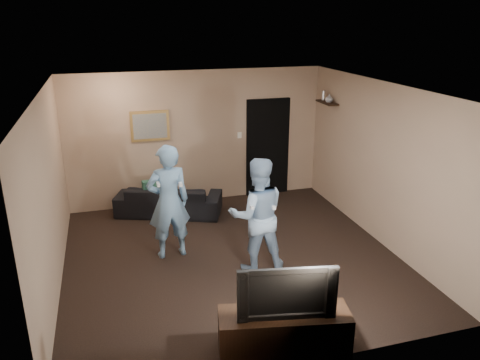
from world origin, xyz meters
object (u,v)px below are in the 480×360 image
object	(u,v)px
television	(286,289)
wii_player_right	(257,215)
sofa	(169,199)
wii_player_left	(169,202)
tv_console	(284,333)

from	to	relation	value
television	wii_player_right	xyz separation A→B (m)	(0.29, 1.83, 0.04)
sofa	wii_player_left	size ratio (longest dim) A/B	1.08
sofa	television	xyz separation A→B (m)	(0.66, -4.24, 0.53)
tv_console	television	size ratio (longest dim) A/B	1.36
tv_console	wii_player_left	xyz separation A→B (m)	(-0.87, 2.60, 0.65)
tv_console	television	distance (m)	0.56
sofa	tv_console	world-z (taller)	sofa
wii_player_left	wii_player_right	xyz separation A→B (m)	(1.16, -0.76, -0.04)
television	wii_player_right	bearing A→B (deg)	92.24
sofa	television	size ratio (longest dim) A/B	1.83
sofa	wii_player_right	xyz separation A→B (m)	(0.95, -2.40, 0.57)
tv_console	wii_player_right	size ratio (longest dim) A/B	0.84
television	tv_console	bearing A→B (deg)	-168.89
tv_console	wii_player_right	world-z (taller)	wii_player_right
wii_player_left	sofa	bearing A→B (deg)	82.70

